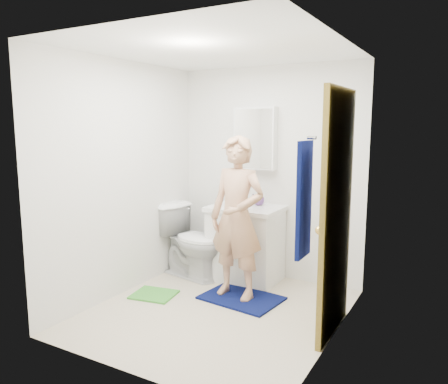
{
  "coord_description": "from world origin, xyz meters",
  "views": [
    {
      "loc": [
        1.99,
        -3.38,
        1.76
      ],
      "look_at": [
        -0.06,
        0.25,
        1.11
      ],
      "focal_mm": 35.0,
      "sensor_mm": 36.0,
      "label": 1
    }
  ],
  "objects_px": {
    "toilet": "(192,241)",
    "man": "(237,218)",
    "vanity_cabinet": "(246,245)",
    "toothbrush_cup": "(259,201)",
    "towel": "(304,200)",
    "medicine_cabinet": "(255,138)",
    "soap_dispenser": "(230,197)"
  },
  "relations": [
    {
      "from": "vanity_cabinet",
      "to": "soap_dispenser",
      "type": "distance_m",
      "value": 0.58
    },
    {
      "from": "soap_dispenser",
      "to": "toothbrush_cup",
      "type": "bearing_deg",
      "value": 28.3
    },
    {
      "from": "medicine_cabinet",
      "to": "soap_dispenser",
      "type": "distance_m",
      "value": 0.73
    },
    {
      "from": "towel",
      "to": "toothbrush_cup",
      "type": "bearing_deg",
      "value": 123.81
    },
    {
      "from": "toothbrush_cup",
      "to": "man",
      "type": "xyz_separation_m",
      "value": [
        0.06,
        -0.65,
        -0.06
      ]
    },
    {
      "from": "medicine_cabinet",
      "to": "toothbrush_cup",
      "type": "height_order",
      "value": "medicine_cabinet"
    },
    {
      "from": "medicine_cabinet",
      "to": "toilet",
      "type": "distance_m",
      "value": 1.39
    },
    {
      "from": "medicine_cabinet",
      "to": "toilet",
      "type": "relative_size",
      "value": 0.83
    },
    {
      "from": "medicine_cabinet",
      "to": "toothbrush_cup",
      "type": "xyz_separation_m",
      "value": [
        0.1,
        -0.1,
        -0.7
      ]
    },
    {
      "from": "towel",
      "to": "soap_dispenser",
      "type": "distance_m",
      "value": 2.02
    },
    {
      "from": "towel",
      "to": "man",
      "type": "distance_m",
      "value": 1.46
    },
    {
      "from": "towel",
      "to": "toothbrush_cup",
      "type": "height_order",
      "value": "towel"
    },
    {
      "from": "towel",
      "to": "toilet",
      "type": "relative_size",
      "value": 0.95
    },
    {
      "from": "medicine_cabinet",
      "to": "toothbrush_cup",
      "type": "relative_size",
      "value": 5.67
    },
    {
      "from": "medicine_cabinet",
      "to": "man",
      "type": "xyz_separation_m",
      "value": [
        0.16,
        -0.75,
        -0.76
      ]
    },
    {
      "from": "toilet",
      "to": "toothbrush_cup",
      "type": "relative_size",
      "value": 6.79
    },
    {
      "from": "vanity_cabinet",
      "to": "toothbrush_cup",
      "type": "distance_m",
      "value": 0.52
    },
    {
      "from": "vanity_cabinet",
      "to": "soap_dispenser",
      "type": "xyz_separation_m",
      "value": [
        -0.19,
        -0.03,
        0.54
      ]
    },
    {
      "from": "soap_dispenser",
      "to": "man",
      "type": "xyz_separation_m",
      "value": [
        0.35,
        -0.49,
        -0.11
      ]
    },
    {
      "from": "vanity_cabinet",
      "to": "toothbrush_cup",
      "type": "bearing_deg",
      "value": 51.56
    },
    {
      "from": "toilet",
      "to": "man",
      "type": "xyz_separation_m",
      "value": [
        0.76,
        -0.32,
        0.42
      ]
    },
    {
      "from": "man",
      "to": "soap_dispenser",
      "type": "bearing_deg",
      "value": 129.2
    },
    {
      "from": "soap_dispenser",
      "to": "man",
      "type": "distance_m",
      "value": 0.61
    },
    {
      "from": "vanity_cabinet",
      "to": "toothbrush_cup",
      "type": "height_order",
      "value": "toothbrush_cup"
    },
    {
      "from": "medicine_cabinet",
      "to": "man",
      "type": "distance_m",
      "value": 1.08
    },
    {
      "from": "medicine_cabinet",
      "to": "soap_dispenser",
      "type": "height_order",
      "value": "medicine_cabinet"
    },
    {
      "from": "toilet",
      "to": "man",
      "type": "height_order",
      "value": "man"
    },
    {
      "from": "soap_dispenser",
      "to": "towel",
      "type": "bearing_deg",
      "value": -46.84
    },
    {
      "from": "medicine_cabinet",
      "to": "man",
      "type": "height_order",
      "value": "medicine_cabinet"
    },
    {
      "from": "toilet",
      "to": "vanity_cabinet",
      "type": "bearing_deg",
      "value": -59.73
    },
    {
      "from": "towel",
      "to": "toothbrush_cup",
      "type": "distance_m",
      "value": 1.97
    },
    {
      "from": "vanity_cabinet",
      "to": "toilet",
      "type": "bearing_deg",
      "value": -161.3
    }
  ]
}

